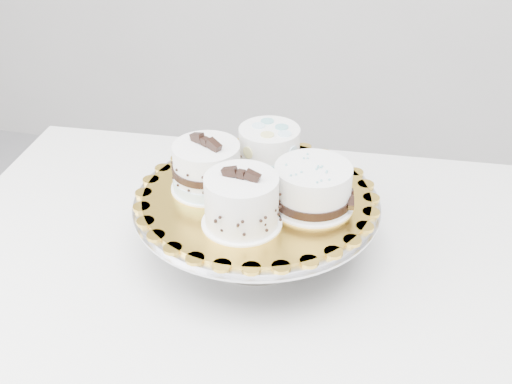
% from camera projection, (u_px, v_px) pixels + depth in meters
% --- Properties ---
extents(table, '(1.22, 0.87, 0.75)m').
position_uv_depth(table, '(269.00, 292.00, 1.13)').
color(table, white).
rests_on(table, floor).
extents(cake_stand, '(0.40, 0.40, 0.11)m').
position_uv_depth(cake_stand, '(257.00, 215.00, 1.05)').
color(cake_stand, gray).
rests_on(cake_stand, table).
extents(cake_board, '(0.46, 0.46, 0.01)m').
position_uv_depth(cake_board, '(257.00, 196.00, 1.03)').
color(cake_board, gold).
rests_on(cake_board, cake_stand).
extents(cake_swirl, '(0.12, 0.12, 0.10)m').
position_uv_depth(cake_swirl, '(242.00, 202.00, 0.94)').
color(cake_swirl, white).
rests_on(cake_swirl, cake_board).
extents(cake_banded, '(0.15, 0.15, 0.10)m').
position_uv_depth(cake_banded, '(207.00, 169.00, 1.03)').
color(cake_banded, white).
rests_on(cake_banded, cake_board).
extents(cake_dots, '(0.13, 0.13, 0.08)m').
position_uv_depth(cake_dots, '(269.00, 148.00, 1.08)').
color(cake_dots, white).
rests_on(cake_dots, cake_board).
extents(cake_ribbon, '(0.14, 0.14, 0.07)m').
position_uv_depth(cake_ribbon, '(313.00, 188.00, 0.99)').
color(cake_ribbon, white).
rests_on(cake_ribbon, cake_board).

